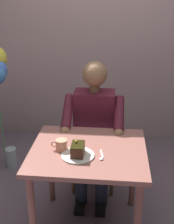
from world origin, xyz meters
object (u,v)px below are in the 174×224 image
(chair, at_px, (95,136))
(cake_slice, at_px, (78,149))
(coffee_cup, at_px, (61,145))
(dining_table, at_px, (88,161))
(seated_person, at_px, (94,129))
(dessert_spoon, at_px, (102,156))

(chair, distance_m, cake_slice, 0.84)
(cake_slice, distance_m, coffee_cup, 0.15)
(dining_table, bearing_deg, chair, -90.00)
(dining_table, relative_size, seated_person, 0.68)
(coffee_cup, bearing_deg, chair, -105.19)
(dining_table, height_order, cake_slice, cake_slice)
(dessert_spoon, bearing_deg, chair, -82.57)
(coffee_cup, height_order, dessert_spoon, coffee_cup)
(dessert_spoon, bearing_deg, cake_slice, 0.33)
(dining_table, distance_m, chair, 0.69)
(seated_person, relative_size, dessert_spoon, 8.65)
(chair, relative_size, dessert_spoon, 6.23)
(cake_slice, bearing_deg, dining_table, -122.67)
(seated_person, xyz_separation_m, dessert_spoon, (-0.10, 0.61, 0.08))
(dining_table, bearing_deg, cake_slice, 57.33)
(dining_table, relative_size, coffee_cup, 7.11)
(dining_table, height_order, seated_person, seated_person)
(dining_table, height_order, coffee_cup, coffee_cup)
(chair, bearing_deg, dessert_spoon, 97.43)
(seated_person, height_order, coffee_cup, seated_person)
(seated_person, bearing_deg, dessert_spoon, 99.48)
(seated_person, distance_m, cake_slice, 0.63)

